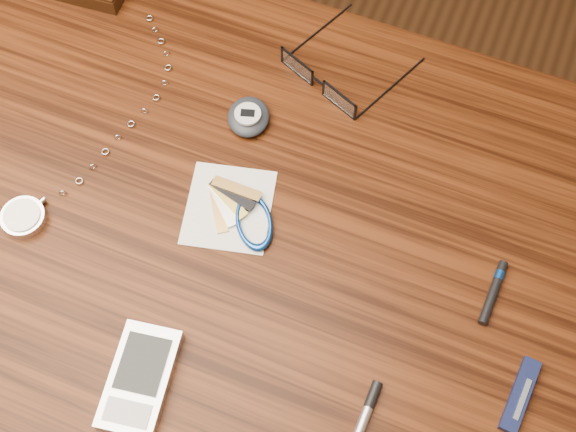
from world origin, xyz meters
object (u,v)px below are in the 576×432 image
at_px(desk, 253,261).
at_px(pedometer, 248,117).
at_px(eyeglasses, 322,80).
at_px(notepad_keys, 241,213).
at_px(pocket_watch, 31,210).
at_px(pocket_knife, 520,395).
at_px(pda_phone, 140,379).

relative_size(desk, pedometer, 13.66).
bearing_deg(desk, eyeglasses, 88.24).
bearing_deg(notepad_keys, eyeglasses, 83.88).
xyz_separation_m(pocket_watch, notepad_keys, (0.23, 0.09, -0.00)).
bearing_deg(notepad_keys, desk, -37.53).
distance_m(eyeglasses, notepad_keys, 0.21).
relative_size(pedometer, pocket_knife, 0.87).
distance_m(eyeglasses, pocket_knife, 0.45).
xyz_separation_m(eyeglasses, pocket_watch, (-0.25, -0.30, -0.01)).
xyz_separation_m(desk, pedometer, (-0.06, 0.14, 0.11)).
bearing_deg(pocket_watch, pedometer, 48.76).
bearing_deg(pda_phone, pocket_watch, 148.29).
distance_m(desk, pda_phone, 0.24).
bearing_deg(pedometer, pocket_watch, -131.24).
relative_size(pedometer, notepad_keys, 0.52).
distance_m(pda_phone, notepad_keys, 0.22).
xyz_separation_m(desk, pocket_watch, (-0.25, -0.08, 0.11)).
height_order(desk, notepad_keys, notepad_keys).
distance_m(pocket_watch, pda_phone, 0.25).
distance_m(desk, pedometer, 0.19).
xyz_separation_m(notepad_keys, pocket_knife, (0.36, -0.09, 0.00)).
distance_m(desk, notepad_keys, 0.11).
height_order(eyeglasses, pda_phone, eyeglasses).
distance_m(pda_phone, pedometer, 0.34).
xyz_separation_m(pedometer, pocket_knife, (0.40, -0.21, -0.01)).
bearing_deg(pda_phone, notepad_keys, 84.73).
bearing_deg(pda_phone, eyeglasses, 84.31).
distance_m(pocket_watch, notepad_keys, 0.25).
relative_size(desk, eyeglasses, 5.65).
distance_m(notepad_keys, pocket_knife, 0.37).
height_order(pedometer, notepad_keys, pedometer).
height_order(eyeglasses, pocket_knife, eyeglasses).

